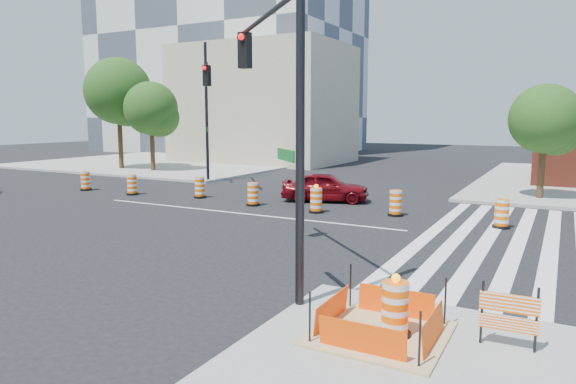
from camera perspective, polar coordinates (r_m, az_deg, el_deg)
ground at (r=21.03m, az=-5.60°, el=-2.35°), size 120.00×120.00×0.00m
sidewalk_nw at (r=46.08m, az=-11.67°, el=3.36°), size 22.00×22.00×0.15m
crosswalk_east at (r=17.55m, az=25.69°, el=-5.24°), size 6.75×13.50×0.01m
lane_centerline at (r=21.03m, az=-5.60°, el=-2.34°), size 14.00×0.12×0.01m
excavation_pit at (r=9.26m, az=10.16°, el=-14.95°), size 2.20×2.20×0.90m
beige_midrise at (r=45.70m, az=-2.71°, el=9.66°), size 14.00×10.00×10.00m
red_coupe at (r=23.82m, az=4.15°, el=0.57°), size 4.31×2.83×1.36m
signal_pole_se at (r=11.46m, az=-1.22°, el=12.91°), size 4.27×4.25×7.79m
signal_pole_nw at (r=29.57m, az=-9.04°, el=10.27°), size 3.87×4.91×8.08m
pit_drum at (r=9.07m, az=11.79°, el=-12.82°), size 0.57×0.57×1.12m
barricade at (r=9.19m, az=23.34°, el=-12.24°), size 0.91×0.08×1.07m
tree_north_a at (r=39.98m, az=-18.25°, el=10.20°), size 4.83×4.83×8.21m
tree_north_b at (r=37.70m, az=-14.88°, el=8.62°), size 3.76×3.76×6.39m
tree_north_c at (r=26.51m, az=26.72°, el=6.87°), size 3.23×3.18×5.40m
median_drum_0 at (r=29.51m, az=-21.57°, el=1.09°), size 0.60×0.60×1.02m
median_drum_1 at (r=27.02m, az=-16.93°, el=0.71°), size 0.60×0.60×1.02m
median_drum_2 at (r=25.22m, az=-9.78°, el=0.43°), size 0.60×0.60×1.02m
median_drum_3 at (r=22.69m, az=-3.91°, el=-0.33°), size 0.60×0.60×1.02m
median_drum_4 at (r=20.98m, az=3.15°, el=-1.00°), size 0.60×0.60×1.18m
median_drum_5 at (r=20.70m, az=11.86°, el=-1.31°), size 0.60×0.60×1.02m
median_drum_6 at (r=19.54m, az=22.65°, el=-2.34°), size 0.60×0.60×1.02m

